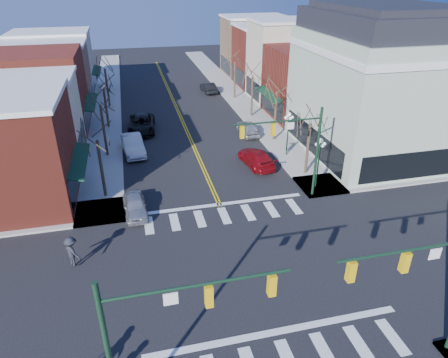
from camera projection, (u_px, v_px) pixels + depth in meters
ground at (249, 271)px, 23.53m from camera, size 160.00×160.00×0.00m
sidewalk_left at (104, 152)px, 38.91m from camera, size 3.50×70.00×0.15m
sidewalk_right at (274, 136)px, 42.54m from camera, size 3.50×70.00×0.15m
bldg_left_stucco_a at (20, 123)px, 35.38m from camera, size 10.00×7.00×7.50m
bldg_left_brick_b at (34, 93)px, 42.04m from camera, size 10.00×9.00×8.50m
bldg_left_tan at (47, 79)px, 49.32m from camera, size 10.00×7.50×7.80m
bldg_left_stucco_b at (55, 64)px, 55.90m from camera, size 10.00×8.00×8.20m
bldg_right_brick_a at (313, 83)px, 47.08m from camera, size 10.00×8.50×8.00m
bldg_right_stucco at (289, 61)px, 53.29m from camera, size 10.00×7.00×10.00m
bldg_right_brick_b at (270, 57)px, 60.10m from camera, size 10.00×8.00×8.50m
bldg_right_tan at (254, 46)px, 66.88m from camera, size 10.00×8.00×9.00m
victorian_corner at (379, 83)px, 36.36m from camera, size 12.25×14.25×13.30m
traffic_mast_near_left at (161, 329)px, 13.82m from camera, size 6.60×0.28×7.20m
traffic_mast_near_right at (436, 278)px, 16.12m from camera, size 6.60×0.28×7.20m
traffic_mast_far_right at (295, 142)px, 28.87m from camera, size 6.60×0.28×7.20m
lamppost_corner at (319, 155)px, 31.18m from camera, size 0.36×0.36×4.33m
lamppost_midblock at (288, 127)px, 36.78m from camera, size 0.36×0.36×4.33m
tree_left_a at (102, 170)px, 30.16m from camera, size 0.24×0.24×4.76m
tree_left_b at (104, 131)px, 36.99m from camera, size 0.24×0.24×5.04m
tree_left_c at (106, 108)px, 44.00m from camera, size 0.24×0.24×4.55m
tree_left_d at (107, 88)px, 50.81m from camera, size 0.24×0.24×4.90m
tree_right_a at (308, 150)px, 33.68m from camera, size 0.24×0.24×4.62m
tree_right_b at (275, 117)px, 40.44m from camera, size 0.24×0.24×5.18m
tree_right_c at (252, 97)px, 47.42m from camera, size 0.24×0.24×4.83m
tree_right_d at (235, 80)px, 54.28m from camera, size 0.24×0.24×4.97m
car_left_near at (135, 205)px, 28.82m from camera, size 1.83×4.04×1.34m
car_left_mid at (133, 145)px, 38.39m from camera, size 2.35×5.31×1.70m
car_left_far at (142, 124)px, 43.71m from camera, size 3.28×6.22×1.67m
car_right_near at (256, 158)px, 36.02m from camera, size 2.65×5.20×1.45m
car_right_mid at (248, 128)px, 42.85m from camera, size 1.86×4.43×1.50m
car_right_far at (208, 88)px, 57.78m from camera, size 1.89×4.47×1.43m
pedestrian_dark_b at (72, 252)px, 23.37m from camera, size 1.37×1.42×1.95m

